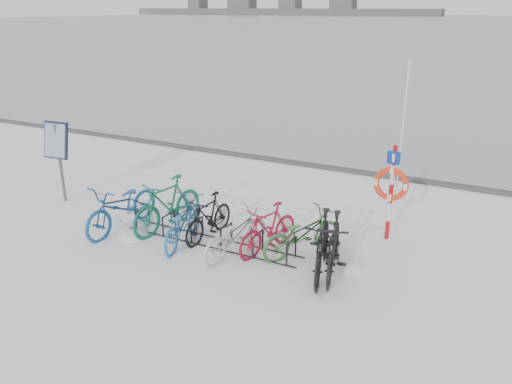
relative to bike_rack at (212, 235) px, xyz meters
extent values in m
plane|color=white|center=(0.00, 0.00, -0.18)|extent=(900.00, 900.00, 0.00)
cube|color=#94A0A7|center=(0.00, 155.00, -0.17)|extent=(400.00, 298.00, 0.02)
cube|color=#3F3F42|center=(0.00, 5.90, -0.13)|extent=(400.00, 0.25, 0.10)
cylinder|color=black|center=(-1.80, -0.22, 0.04)|extent=(0.04, 0.04, 0.44)
cylinder|color=black|center=(-1.80, 0.22, 0.04)|extent=(0.04, 0.04, 0.44)
cylinder|color=black|center=(-1.80, 0.00, 0.26)|extent=(0.04, 0.44, 0.04)
cylinder|color=black|center=(-1.08, -0.22, 0.04)|extent=(0.04, 0.04, 0.44)
cylinder|color=black|center=(-1.08, 0.22, 0.04)|extent=(0.04, 0.04, 0.44)
cylinder|color=black|center=(-1.08, 0.00, 0.26)|extent=(0.04, 0.44, 0.04)
cylinder|color=black|center=(-0.36, -0.22, 0.04)|extent=(0.04, 0.04, 0.44)
cylinder|color=black|center=(-0.36, 0.22, 0.04)|extent=(0.04, 0.04, 0.44)
cylinder|color=black|center=(-0.36, 0.00, 0.26)|extent=(0.04, 0.44, 0.04)
cylinder|color=black|center=(0.36, -0.22, 0.04)|extent=(0.04, 0.04, 0.44)
cylinder|color=black|center=(0.36, 0.22, 0.04)|extent=(0.04, 0.04, 0.44)
cylinder|color=black|center=(0.36, 0.00, 0.26)|extent=(0.04, 0.44, 0.04)
cylinder|color=black|center=(1.08, -0.22, 0.04)|extent=(0.04, 0.04, 0.44)
cylinder|color=black|center=(1.08, 0.22, 0.04)|extent=(0.04, 0.04, 0.44)
cylinder|color=black|center=(1.08, 0.00, 0.26)|extent=(0.04, 0.44, 0.04)
cylinder|color=black|center=(1.80, -0.22, 0.04)|extent=(0.04, 0.04, 0.44)
cylinder|color=black|center=(1.80, 0.22, 0.04)|extent=(0.04, 0.04, 0.44)
cylinder|color=black|center=(1.80, 0.00, 0.26)|extent=(0.04, 0.44, 0.04)
cylinder|color=black|center=(0.00, -0.22, -0.16)|extent=(4.00, 0.03, 0.03)
cylinder|color=black|center=(0.00, 0.22, -0.16)|extent=(4.00, 0.03, 0.03)
cylinder|color=#595B5E|center=(-4.60, 0.37, 0.81)|extent=(0.08, 0.08, 1.98)
cube|color=black|center=(-4.60, 0.34, 1.41)|extent=(0.70, 0.31, 0.89)
cube|color=#8C99AD|center=(-4.60, 0.30, 1.41)|extent=(0.63, 0.24, 0.80)
cylinder|color=#AD0D13|center=(3.21, 1.88, 0.02)|extent=(0.09, 0.09, 0.41)
cylinder|color=silver|center=(3.21, 1.88, 0.43)|extent=(0.09, 0.09, 0.41)
cylinder|color=#AD0D13|center=(3.21, 1.88, 0.84)|extent=(0.09, 0.09, 0.41)
cylinder|color=silver|center=(3.21, 1.88, 1.25)|extent=(0.09, 0.09, 0.41)
cylinder|color=#AD0D13|center=(3.21, 1.88, 1.66)|extent=(0.09, 0.09, 0.41)
torus|color=red|center=(3.21, 1.79, 1.07)|extent=(0.72, 0.12, 0.72)
cube|color=navy|center=(3.21, 1.80, 1.63)|extent=(0.26, 0.03, 0.26)
cylinder|color=silver|center=(3.30, 1.93, 1.68)|extent=(0.03, 0.03, 3.72)
cube|color=#505050|center=(-120.00, 260.00, 1.57)|extent=(180.00, 12.00, 3.50)
cube|color=#505050|center=(-150.00, 260.00, 5.32)|extent=(24.00, 10.00, 8.00)
cube|color=#505050|center=(-90.00, 260.00, 4.82)|extent=(20.00, 10.00, 6.00)
imported|color=#184E8C|center=(-2.11, -0.27, 0.38)|extent=(0.83, 2.17, 1.13)
imported|color=#15664F|center=(-1.23, 0.19, 0.42)|extent=(0.91, 2.07, 1.20)
imported|color=#2D69A6|center=(-0.57, -0.22, 0.30)|extent=(1.03, 1.93, 0.96)
imported|color=black|center=(-0.20, 0.22, 0.31)|extent=(0.56, 1.65, 0.98)
imported|color=#B3B4BA|center=(0.69, -0.19, 0.29)|extent=(1.01, 1.90, 0.95)
imported|color=maroon|center=(1.20, 0.23, 0.32)|extent=(0.92, 1.74, 1.01)
imported|color=#356A34|center=(1.86, 0.40, 0.30)|extent=(1.52, 1.88, 0.96)
imported|color=black|center=(2.47, -0.13, 0.41)|extent=(0.98, 2.04, 1.18)
imported|color=black|center=(2.65, -0.02, 0.39)|extent=(0.92, 1.95, 1.13)
ellipsoid|color=white|center=(-0.91, 0.44, -0.18)|extent=(0.46, 0.46, 0.16)
ellipsoid|color=white|center=(-1.66, -0.50, -0.18)|extent=(0.63, 0.63, 0.22)
ellipsoid|color=white|center=(2.93, 0.25, -0.18)|extent=(0.47, 0.47, 0.17)
ellipsoid|color=white|center=(-2.61, -0.09, -0.18)|extent=(0.40, 0.40, 0.14)
ellipsoid|color=white|center=(0.58, 0.84, -0.18)|extent=(0.40, 0.40, 0.14)
camera|label=1|loc=(5.09, -7.97, 4.46)|focal=35.00mm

